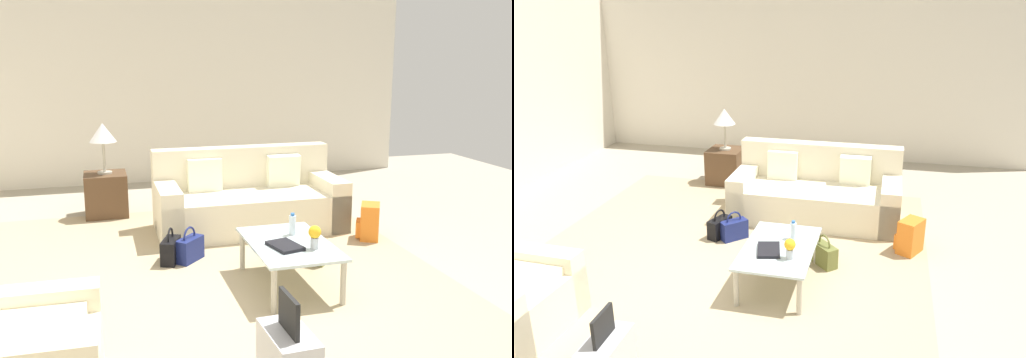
% 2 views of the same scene
% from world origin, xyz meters
% --- Properties ---
extents(ground_plane, '(12.00, 12.00, 0.00)m').
position_xyz_m(ground_plane, '(0.00, 0.00, 0.00)').
color(ground_plane, '#A89E89').
extents(wall_right, '(0.12, 8.00, 3.10)m').
position_xyz_m(wall_right, '(5.06, 0.00, 1.55)').
color(wall_right, silver).
rests_on(wall_right, ground).
extents(area_rug, '(5.20, 4.40, 0.01)m').
position_xyz_m(area_rug, '(0.60, 0.20, 0.00)').
color(area_rug, tan).
rests_on(area_rug, ground).
extents(couch, '(0.97, 2.15, 0.93)m').
position_xyz_m(couch, '(2.20, -0.60, 0.31)').
color(couch, beige).
rests_on(couch, ground).
extents(coffee_table, '(1.10, 0.70, 0.41)m').
position_xyz_m(coffee_table, '(0.40, -0.50, 0.36)').
color(coffee_table, silver).
rests_on(coffee_table, ground).
extents(water_bottle, '(0.06, 0.06, 0.20)m').
position_xyz_m(water_bottle, '(0.60, -0.60, 0.50)').
color(water_bottle, silver).
rests_on(water_bottle, coffee_table).
extents(coffee_table_book, '(0.36, 0.28, 0.03)m').
position_xyz_m(coffee_table_book, '(0.28, -0.42, 0.42)').
color(coffee_table_book, black).
rests_on(coffee_table_book, coffee_table).
extents(flower_vase, '(0.11, 0.11, 0.21)m').
position_xyz_m(flower_vase, '(0.18, -0.65, 0.53)').
color(flower_vase, '#B2B7BC').
rests_on(flower_vase, coffee_table).
extents(side_table, '(0.52, 0.52, 0.54)m').
position_xyz_m(side_table, '(3.20, 1.00, 0.27)').
color(side_table, '#513823').
rests_on(side_table, ground).
extents(table_lamp, '(0.33, 0.33, 0.64)m').
position_xyz_m(table_lamp, '(3.20, 1.00, 1.05)').
color(table_lamp, '#ADA899').
rests_on(table_lamp, side_table).
extents(handbag_navy, '(0.33, 0.32, 0.36)m').
position_xyz_m(handbag_navy, '(1.26, 0.25, 0.13)').
color(handbag_navy, navy).
rests_on(handbag_navy, ground).
extents(handbag_olive, '(0.33, 0.32, 0.36)m').
position_xyz_m(handbag_olive, '(0.88, -0.89, 0.13)').
color(handbag_olive, olive).
rests_on(handbag_olive, ground).
extents(handbag_black, '(0.35, 0.24, 0.36)m').
position_xyz_m(handbag_black, '(1.27, 0.44, 0.13)').
color(handbag_black, black).
rests_on(handbag_black, ground).
extents(backpack_orange, '(0.36, 0.34, 0.40)m').
position_xyz_m(backpack_orange, '(1.40, -1.79, 0.19)').
color(backpack_orange, orange).
rests_on(backpack_orange, ground).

